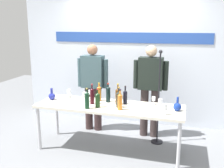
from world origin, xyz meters
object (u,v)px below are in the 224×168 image
object	(u,v)px
presenter_left	(93,83)
wine_glass_right_1	(160,102)
wine_bottle_4	(87,100)
wine_glass_right_0	(154,99)
presenter_right	(150,86)
wine_glass_left_2	(69,97)
wine_bottle_2	(92,95)
wine_glass_left_3	(69,92)
wine_bottle_1	(125,97)
wine_bottle_6	(120,101)
wine_bottle_8	(108,94)
wine_bottle_0	(99,93)
decanter_blue_right	(177,106)
wine_glass_right_2	(165,107)
wine_glass_left_1	(91,92)
microphone_stand	(158,113)
decanter_blue_left	(52,96)
wine_bottle_3	(119,99)
wine_bottle_7	(118,96)
wine_glass_left_0	(85,95)
wine_bottle_5	(98,100)
display_table	(109,109)

from	to	relation	value
presenter_left	wine_glass_right_1	size ratio (longest dim) A/B	10.04
wine_bottle_4	wine_glass_right_0	bearing A→B (deg)	26.39
presenter_right	wine_glass_left_2	distance (m)	1.41
wine_bottle_2	wine_glass_right_1	distance (m)	1.06
wine_glass_left_3	wine_bottle_1	bearing A→B (deg)	-5.30
wine_bottle_6	wine_bottle_8	size ratio (longest dim) A/B	0.99
presenter_left	presenter_right	xyz separation A→B (m)	(1.06, 0.00, 0.01)
wine_bottle_0	wine_bottle_2	distance (m)	0.20
decanter_blue_right	wine_glass_right_2	xyz separation A→B (m)	(-0.16, -0.21, 0.04)
wine_bottle_6	wine_glass_left_1	xyz separation A→B (m)	(-0.63, 0.44, -0.03)
microphone_stand	wine_glass_right_2	bearing A→B (deg)	-76.73
presenter_left	wine_bottle_8	size ratio (longest dim) A/B	5.17
decanter_blue_left	wine_bottle_0	size ratio (longest dim) A/B	0.64
decanter_blue_left	wine_bottle_3	xyz separation A→B (m)	(1.17, -0.08, 0.07)
wine_glass_left_3	wine_glass_right_0	bearing A→B (deg)	-0.31
wine_bottle_3	wine_bottle_7	distance (m)	0.15
wine_glass_right_0	presenter_left	bearing A→B (deg)	157.52
wine_bottle_1	wine_bottle_2	world-z (taller)	wine_bottle_2
wine_bottle_0	wine_bottle_3	world-z (taller)	wine_bottle_3
wine_glass_left_2	wine_glass_right_2	bearing A→B (deg)	-4.36
decanter_blue_left	wine_glass_right_0	xyz separation A→B (m)	(1.66, 0.19, 0.03)
presenter_left	wine_glass_left_3	size ratio (longest dim) A/B	11.27
wine_bottle_0	wine_bottle_3	xyz separation A→B (m)	(0.39, -0.24, -0.00)
wine_glass_right_2	decanter_blue_left	bearing A→B (deg)	173.55
presenter_right	wine_bottle_0	distance (m)	0.92
presenter_left	wine_bottle_4	distance (m)	0.98
wine_bottle_1	wine_bottle_7	distance (m)	0.12
decanter_blue_left	wine_bottle_7	distance (m)	1.12
wine_bottle_8	wine_bottle_0	bearing A→B (deg)	170.77
wine_glass_right_1	wine_glass_left_1	bearing A→B (deg)	167.54
wine_bottle_1	wine_glass_left_1	size ratio (longest dim) A/B	1.99
wine_glass_right_0	wine_glass_left_0	bearing A→B (deg)	-173.29
wine_glass_left_3	wine_glass_right_0	xyz separation A→B (m)	(1.45, -0.01, -0.01)
presenter_left	wine_bottle_5	world-z (taller)	presenter_left
wine_glass_left_2	microphone_stand	world-z (taller)	microphone_stand
display_table	wine_glass_left_3	size ratio (longest dim) A/B	15.94
wine_bottle_5	wine_glass_left_0	bearing A→B (deg)	143.21
decanter_blue_left	wine_bottle_7	xyz separation A→B (m)	(1.12, 0.06, 0.07)
wine_bottle_2	wine_bottle_5	distance (m)	0.20
presenter_right	wine_glass_left_2	bearing A→B (deg)	-146.37
wine_glass_left_3	wine_glass_left_2	bearing A→B (deg)	-62.95
wine_glass_left_0	wine_glass_right_0	world-z (taller)	wine_glass_left_0
wine_glass_left_2	wine_glass_right_1	size ratio (longest dim) A/B	0.87
wine_bottle_6	wine_glass_left_2	xyz separation A→B (m)	(-0.85, 0.09, -0.04)
wine_bottle_5	wine_glass_left_2	world-z (taller)	wine_bottle_5
wine_glass_right_0	display_table	bearing A→B (deg)	-161.46
wine_bottle_0	wine_glass_left_1	distance (m)	0.21
wine_glass_right_0	wine_glass_right_1	world-z (taller)	wine_glass_right_1
decanter_blue_left	wine_glass_right_1	distance (m)	1.79
wine_bottle_5	wine_glass_right_0	world-z (taller)	wine_bottle_5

